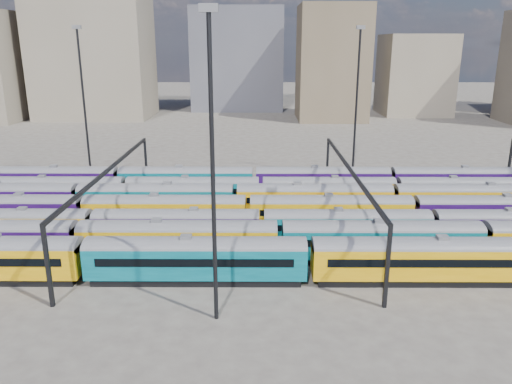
{
  "coord_description": "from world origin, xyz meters",
  "views": [
    {
      "loc": [
        -1.37,
        -60.21,
        22.85
      ],
      "look_at": [
        -1.72,
        6.18,
        3.0
      ],
      "focal_mm": 35.0,
      "sensor_mm": 36.0,
      "label": 1
    }
  ],
  "objects_px": {
    "mast_2": "(212,161)",
    "rake_1": "(280,236)",
    "rake_0": "(196,255)",
    "rake_2": "(262,223)"
  },
  "relations": [
    {
      "from": "rake_0",
      "to": "rake_2",
      "type": "height_order",
      "value": "rake_0"
    },
    {
      "from": "rake_0",
      "to": "rake_1",
      "type": "distance_m",
      "value": 9.81
    },
    {
      "from": "rake_1",
      "to": "rake_2",
      "type": "distance_m",
      "value": 5.36
    },
    {
      "from": "rake_2",
      "to": "mast_2",
      "type": "bearing_deg",
      "value": -103.25
    },
    {
      "from": "rake_1",
      "to": "mast_2",
      "type": "relative_size",
      "value": 5.11
    },
    {
      "from": "rake_0",
      "to": "mast_2",
      "type": "relative_size",
      "value": 6.07
    },
    {
      "from": "mast_2",
      "to": "rake_1",
      "type": "bearing_deg",
      "value": 63.71
    },
    {
      "from": "rake_0",
      "to": "rake_2",
      "type": "bearing_deg",
      "value": 56.93
    },
    {
      "from": "rake_2",
      "to": "mast_2",
      "type": "distance_m",
      "value": 20.85
    },
    {
      "from": "mast_2",
      "to": "rake_0",
      "type": "bearing_deg",
      "value": 109.72
    }
  ]
}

